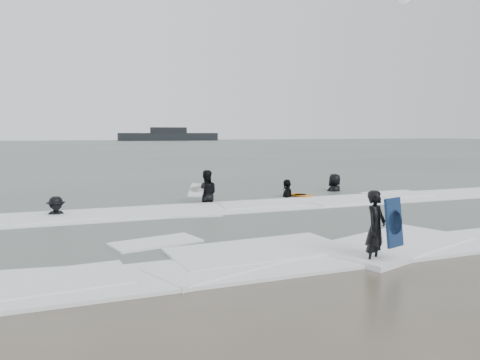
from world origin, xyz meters
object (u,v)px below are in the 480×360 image
object	(u,v)px
surfer_wading	(206,204)
surfer_right_near	(287,198)
surfer_breaker	(56,218)
vessel_horizon	(169,136)
surfer_centre	(375,264)
surfer_right_far	(335,192)

from	to	relation	value
surfer_wading	surfer_right_near	distance (m)	3.48
surfer_breaker	surfer_right_near	size ratio (longest dim) A/B	0.79
vessel_horizon	surfer_wading	bearing A→B (deg)	-101.62
surfer_centre	vessel_horizon	distance (m)	146.83
surfer_centre	surfer_wading	world-z (taller)	surfer_wading
surfer_breaker	surfer_right_near	xyz separation A→B (m)	(8.58, 1.45, 0.00)
surfer_right_far	surfer_breaker	bearing A→B (deg)	-22.32
surfer_breaker	surfer_right_far	xyz separation A→B (m)	(11.35, 2.34, 0.00)
surfer_wading	vessel_horizon	size ratio (longest dim) A/B	0.06
surfer_right_near	surfer_right_far	size ratio (longest dim) A/B	0.97
surfer_right_far	vessel_horizon	size ratio (longest dim) A/B	0.06
surfer_wading	surfer_breaker	xyz separation A→B (m)	(-5.12, -1.12, 0.00)
surfer_breaker	surfer_right_far	world-z (taller)	surfer_right_far
surfer_breaker	vessel_horizon	distance (m)	140.57
surfer_breaker	surfer_wading	bearing A→B (deg)	5.47
surfer_centre	vessel_horizon	size ratio (longest dim) A/B	0.05
surfer_centre	surfer_wading	distance (m)	8.84
surfer_centre	surfer_breaker	xyz separation A→B (m)	(-5.96, 7.67, 0.00)
vessel_horizon	surfer_right_near	bearing A→B (deg)	-100.23
surfer_centre	surfer_wading	bearing A→B (deg)	66.32
surfer_wading	surfer_breaker	bearing A→B (deg)	26.42
surfer_centre	surfer_right_near	xyz separation A→B (m)	(2.62, 9.12, 0.00)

